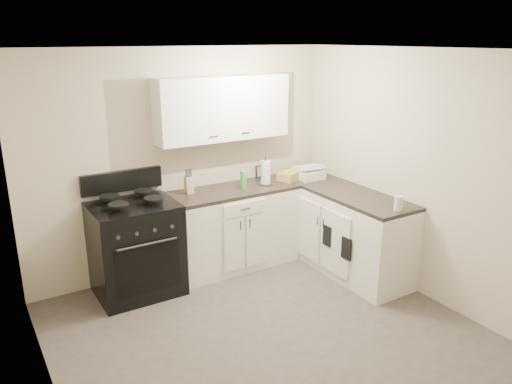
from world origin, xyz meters
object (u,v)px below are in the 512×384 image
paper_towel (266,173)px  wicker_basket (290,175)px  stove (136,251)px  countertop_grill (309,174)px  knife_block (189,185)px

paper_towel → wicker_basket: bearing=2.0°
paper_towel → stove: bearing=179.8°
wicker_basket → countertop_grill: countertop_grill is taller
stove → countertop_grill: bearing=-2.1°
paper_towel → wicker_basket: 0.37m
stove → knife_block: 0.91m
knife_block → stove: bearing=-169.2°
wicker_basket → stove: bearing=-179.8°
paper_towel → countertop_grill: bearing=-7.4°
knife_block → wicker_basket: size_ratio=0.61×
knife_block → paper_towel: bearing=-8.1°
stove → wicker_basket: bearing=0.2°
countertop_grill → wicker_basket: bearing=161.6°
knife_block → wicker_basket: bearing=-5.2°
stove → countertop_grill: countertop_grill is taller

